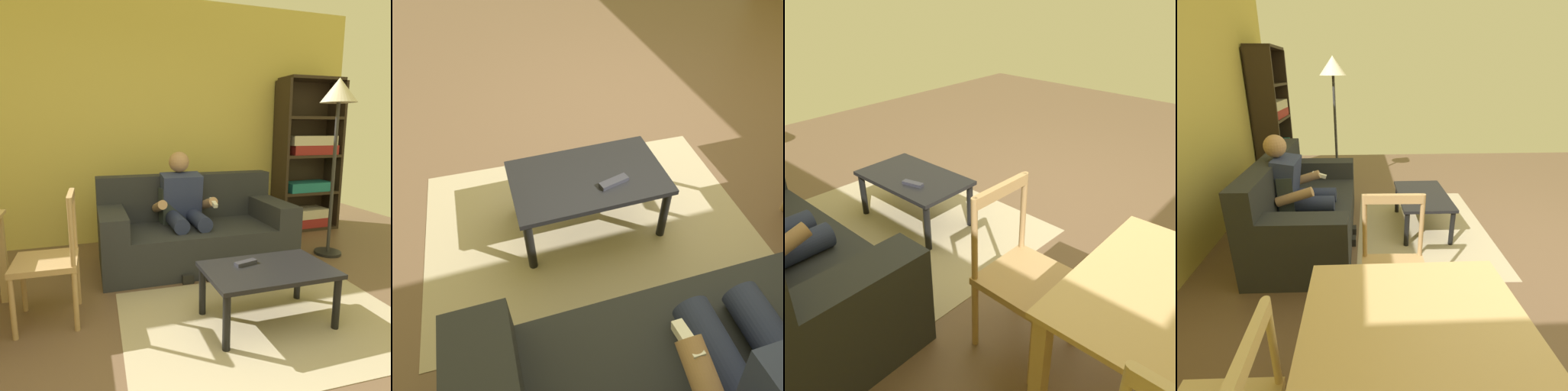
% 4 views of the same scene
% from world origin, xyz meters
% --- Properties ---
extents(wall_back, '(6.38, 0.12, 2.79)m').
position_xyz_m(wall_back, '(0.00, 3.14, 1.39)').
color(wall_back, '#DBC660').
rests_on(wall_back, ground_plane).
extents(couch, '(1.87, 0.90, 0.86)m').
position_xyz_m(couch, '(0.80, 2.19, 0.31)').
color(couch, '#282B30').
rests_on(couch, ground_plane).
extents(person_lounging, '(0.59, 0.84, 1.10)m').
position_xyz_m(person_lounging, '(0.70, 2.19, 0.56)').
color(person_lounging, navy).
rests_on(person_lounging, ground_plane).
extents(coffee_table, '(0.88, 0.53, 0.40)m').
position_xyz_m(coffee_table, '(0.94, 0.91, 0.34)').
color(coffee_table, black).
rests_on(coffee_table, ground_plane).
extents(tv_remote, '(0.18, 0.09, 0.02)m').
position_xyz_m(tv_remote, '(0.82, 1.02, 0.41)').
color(tv_remote, '#2D2D38').
rests_on(tv_remote, coffee_table).
extents(bookshelf, '(0.85, 0.36, 1.96)m').
position_xyz_m(bookshelf, '(2.59, 2.89, 0.81)').
color(bookshelf, '#2D2319').
rests_on(bookshelf, ground_plane).
extents(dining_chair_facing_couch, '(0.43, 0.43, 0.91)m').
position_xyz_m(dining_chair_facing_couch, '(-0.48, 1.39, 0.44)').
color(dining_chair_facing_couch, tan).
rests_on(dining_chair_facing_couch, ground_plane).
extents(area_rug, '(2.05, 1.47, 0.01)m').
position_xyz_m(area_rug, '(0.94, 0.91, 0.00)').
color(area_rug, tan).
rests_on(area_rug, ground_plane).
extents(floor_lamp, '(0.36, 0.36, 1.83)m').
position_xyz_m(floor_lamp, '(2.24, 1.92, 1.54)').
color(floor_lamp, black).
rests_on(floor_lamp, ground_plane).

